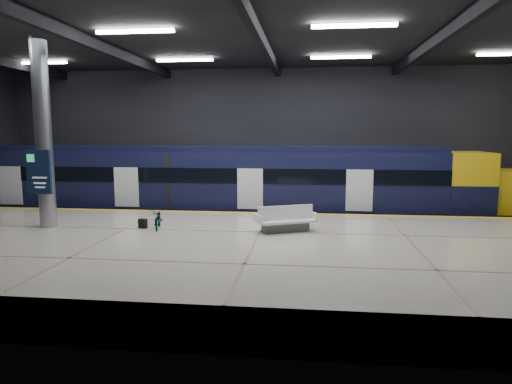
# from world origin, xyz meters

# --- Properties ---
(ground) EXTENTS (30.00, 30.00, 0.00)m
(ground) POSITION_xyz_m (0.00, 0.00, 0.00)
(ground) COLOR black
(ground) RESTS_ON ground
(room_shell) EXTENTS (30.10, 16.10, 8.05)m
(room_shell) POSITION_xyz_m (-0.00, 0.00, 5.72)
(room_shell) COLOR black
(room_shell) RESTS_ON ground
(platform) EXTENTS (30.00, 11.00, 1.10)m
(platform) POSITION_xyz_m (0.00, -2.50, 0.55)
(platform) COLOR #B9AC9C
(platform) RESTS_ON ground
(safety_strip) EXTENTS (30.00, 0.40, 0.01)m
(safety_strip) POSITION_xyz_m (0.00, 2.75, 1.11)
(safety_strip) COLOR gold
(safety_strip) RESTS_ON platform
(rails) EXTENTS (30.00, 1.52, 0.16)m
(rails) POSITION_xyz_m (0.00, 5.50, 0.08)
(rails) COLOR gray
(rails) RESTS_ON ground
(train) EXTENTS (29.40, 2.84, 3.79)m
(train) POSITION_xyz_m (-2.22, 5.50, 2.06)
(train) COLOR black
(train) RESTS_ON ground
(bench) EXTENTS (2.30, 1.69, 0.94)m
(bench) POSITION_xyz_m (0.89, -0.83, 1.43)
(bench) COLOR #595B60
(bench) RESTS_ON platform
(bicycle) EXTENTS (0.80, 1.50, 0.75)m
(bicycle) POSITION_xyz_m (-3.78, -0.88, 1.47)
(bicycle) COLOR #99999E
(bicycle) RESTS_ON platform
(pannier_bag) EXTENTS (0.34, 0.25, 0.35)m
(pannier_bag) POSITION_xyz_m (-4.38, -0.88, 1.28)
(pannier_bag) COLOR black
(pannier_bag) RESTS_ON platform
(info_column) EXTENTS (0.90, 0.78, 6.90)m
(info_column) POSITION_xyz_m (-8.00, -1.03, 4.46)
(info_column) COLOR #9EA0A5
(info_column) RESTS_ON platform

